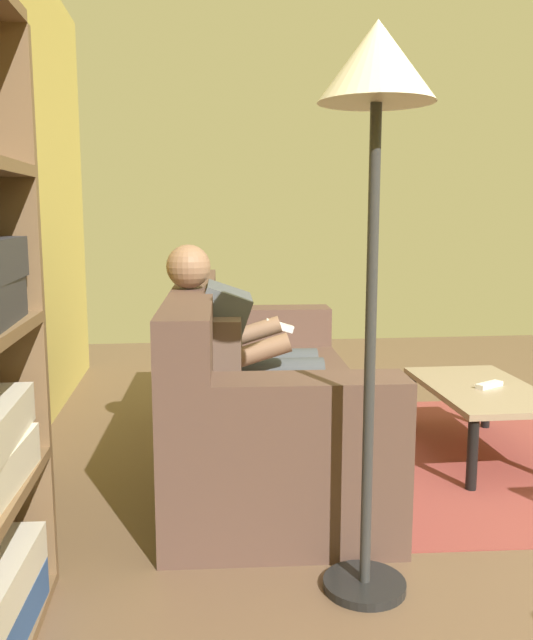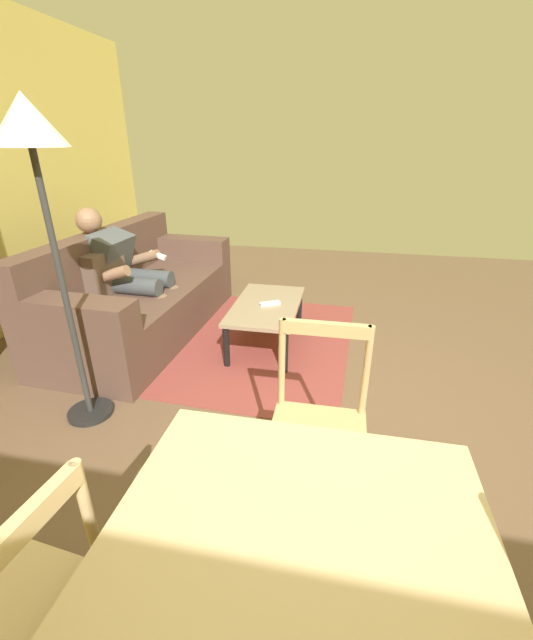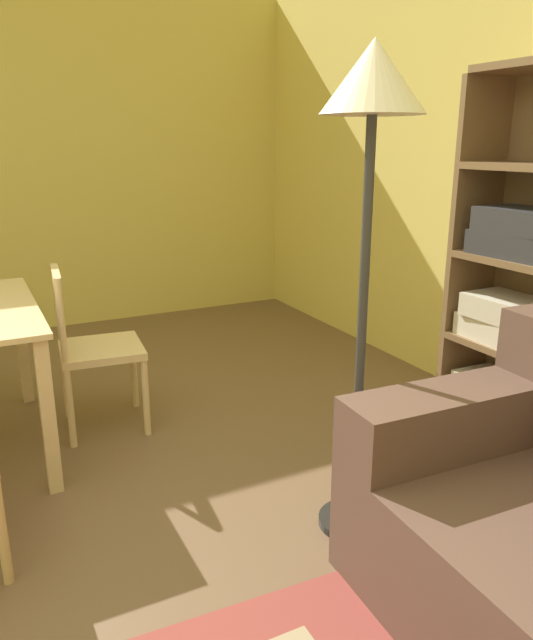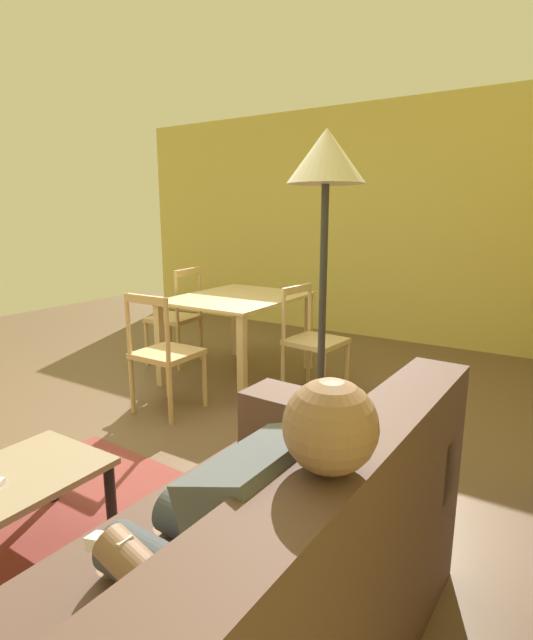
{
  "view_description": "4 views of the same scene",
  "coord_description": "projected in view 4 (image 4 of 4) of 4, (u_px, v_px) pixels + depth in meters",
  "views": [
    {
      "loc": [
        -2.08,
        2.01,
        1.26
      ],
      "look_at": [
        1.2,
        1.65,
        0.73
      ],
      "focal_mm": 37.84,
      "sensor_mm": 36.0,
      "label": 1
    },
    {
      "loc": [
        -1.86,
        -0.08,
        1.63
      ],
      "look_at": [
        1.17,
        0.53,
        0.22
      ],
      "focal_mm": 22.47,
      "sensor_mm": 36.0,
      "label": 2
    },
    {
      "loc": [
        1.72,
        0.18,
        1.5
      ],
      "look_at": [
        -0.09,
        1.09,
        0.9
      ],
      "focal_mm": 33.74,
      "sensor_mm": 36.0,
      "label": 3
    },
    {
      "loc": [
        2.03,
        2.43,
        1.45
      ],
      "look_at": [
        -0.09,
        1.09,
        0.9
      ],
      "focal_mm": 26.9,
      "sensor_mm": 36.0,
      "label": 4
    }
  ],
  "objects": [
    {
      "name": "wall_side",
      "position": [
        339.0,
        223.0,
        5.84
      ],
      "size": [
        0.12,
        5.87,
        2.69
      ],
      "primitive_type": "cube",
      "color": "#D2BE5D",
      "rests_on": "ground_plane"
    },
    {
      "name": "dining_chair_facing_couch",
      "position": [
        165.0,
        354.0,
        3.54
      ],
      "size": [
        0.42,
        0.42,
        0.91
      ],
      "color": "tan",
      "rests_on": "ground_plane"
    },
    {
      "name": "ground_plane",
      "position": [
        124.0,
        433.0,
        3.25
      ],
      "size": [
        8.97,
        8.97,
        0.0
      ],
      "primitive_type": "plane",
      "color": "brown"
    },
    {
      "name": "dining_chair_by_doorway",
      "position": [
        176.0,
        318.0,
        4.69
      ],
      "size": [
        0.46,
        0.46,
        0.95
      ],
      "color": "tan",
      "rests_on": "ground_plane"
    },
    {
      "name": "couch",
      "position": [
        208.0,
        638.0,
        1.3
      ],
      "size": [
        2.13,
        1.01,
        0.9
      ],
      "color": "brown",
      "rests_on": "ground_plane"
    },
    {
      "name": "dining_table",
      "position": [
        238.0,
        309.0,
        4.26
      ],
      "size": [
        1.2,
        0.96,
        0.74
      ],
      "color": "#D1B27F",
      "rests_on": "ground_plane"
    },
    {
      "name": "dining_chair_near_wall",
      "position": [
        313.0,
        341.0,
        3.91
      ],
      "size": [
        0.46,
        0.46,
        0.88
      ],
      "color": "#D1B27F",
      "rests_on": "ground_plane"
    },
    {
      "name": "person_lounging",
      "position": [
        236.0,
        549.0,
        1.27
      ],
      "size": [
        0.6,
        0.95,
        1.11
      ],
      "color": "#4C5156",
      "rests_on": "ground_plane"
    },
    {
      "name": "floor_lamp",
      "position": [
        325.0,
        194.0,
        2.18
      ],
      "size": [
        0.36,
        0.36,
        1.83
      ],
      "color": "black",
      "rests_on": "ground_plane"
    }
  ]
}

